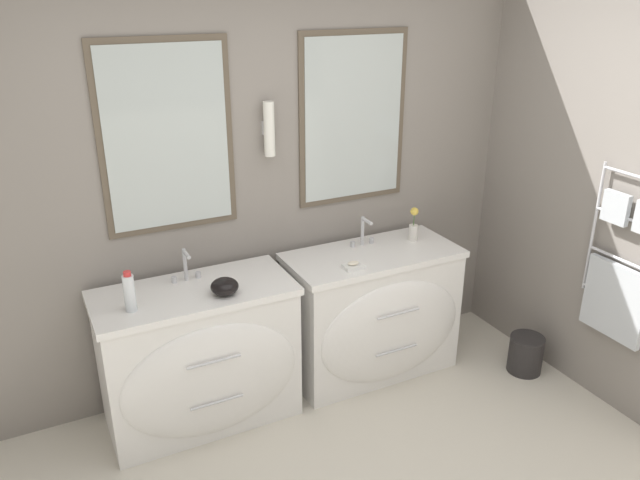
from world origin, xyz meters
TOP-DOWN VIEW (x-y plane):
  - wall_back at (0.00, 1.72)m, footprint 5.03×0.14m
  - wall_right at (1.74, 0.75)m, footprint 0.13×3.53m
  - vanity_left at (-0.56, 1.36)m, footprint 1.11×0.58m
  - vanity_right at (0.59, 1.36)m, footprint 1.11×0.58m
  - faucet_left at (-0.56, 1.52)m, footprint 0.17×0.12m
  - faucet_right at (0.59, 1.52)m, footprint 0.17×0.12m
  - toiletry_bottle at (-0.91, 1.30)m, footprint 0.06×0.06m
  - amenity_bowl at (-0.42, 1.27)m, footprint 0.15×0.15m
  - flower_vase at (0.93, 1.45)m, footprint 0.06×0.06m
  - soap_dish at (0.37, 1.24)m, footprint 0.12×0.08m
  - waste_bin at (1.50, 0.89)m, footprint 0.23×0.23m

SIDE VIEW (x-z plane):
  - waste_bin at x=1.50m, z-range 0.01..0.26m
  - vanity_left at x=-0.56m, z-range 0.01..0.86m
  - vanity_right at x=0.59m, z-range 0.01..0.86m
  - soap_dish at x=0.37m, z-range 0.84..0.89m
  - amenity_bowl at x=-0.42m, z-range 0.85..0.94m
  - faucet_left at x=-0.56m, z-range 0.85..1.04m
  - faucet_right at x=0.59m, z-range 0.85..1.04m
  - flower_vase at x=0.93m, z-range 0.83..1.06m
  - toiletry_bottle at x=-0.91m, z-range 0.84..1.07m
  - wall_right at x=1.74m, z-range -0.01..2.59m
  - wall_back at x=0.00m, z-range 0.01..2.61m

